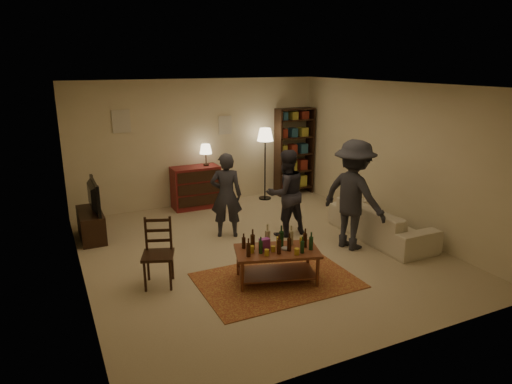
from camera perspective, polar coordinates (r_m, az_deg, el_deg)
floor at (r=7.66m, az=0.43°, el=-7.37°), size 6.00×6.00×0.00m
room_shell at (r=9.70m, az=-10.86°, el=8.46°), size 6.00×6.00×6.00m
rug at (r=6.69m, az=2.59°, el=-10.97°), size 2.20×1.50×0.01m
coffee_table at (r=6.52m, az=2.61°, el=-7.68°), size 1.31×0.95×0.82m
dining_chair at (r=6.55m, az=-12.12°, el=-7.05°), size 0.54×0.54×0.98m
tv_stand at (r=8.57m, az=-19.97°, el=-3.04°), size 0.40×1.00×1.06m
dresser at (r=9.83m, az=-7.49°, el=0.74°), size 1.00×0.50×1.36m
bookshelf at (r=10.73m, az=4.79°, el=5.18°), size 0.90×0.34×2.02m
floor_lamp at (r=10.18m, az=1.16°, el=6.57°), size 0.36×0.36×1.62m
sofa at (r=8.39m, az=15.35°, el=-3.62°), size 0.81×2.08×0.61m
person_left at (r=8.07m, az=-3.74°, el=-0.41°), size 0.65×0.55×1.53m
person_right at (r=8.14m, az=3.74°, el=-0.13°), size 0.78×0.62×1.56m
person_by_sofa at (r=7.69m, az=12.11°, el=-0.38°), size 0.98×1.33×1.84m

